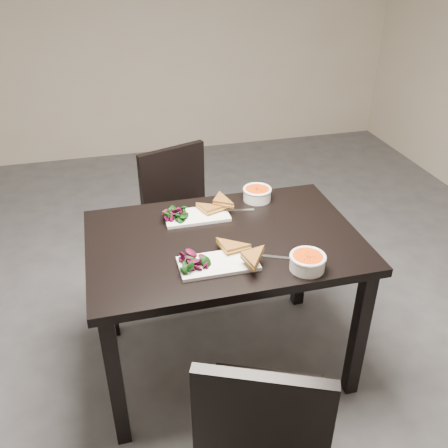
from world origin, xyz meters
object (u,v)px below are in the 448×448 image
at_px(table, 224,256).
at_px(chair_near, 263,427).
at_px(soup_bowl_near, 308,261).
at_px(soup_bowl_far, 257,193).
at_px(plate_far, 197,216).
at_px(plate_near, 218,264).
at_px(chair_far, 183,211).

height_order(table, chair_near, chair_near).
xyz_separation_m(table, soup_bowl_near, (0.26, -0.31, 0.14)).
height_order(chair_near, soup_bowl_far, chair_near).
relative_size(table, soup_bowl_far, 8.28).
height_order(soup_bowl_near, plate_far, soup_bowl_near).
height_order(soup_bowl_near, soup_bowl_far, same).
distance_m(soup_bowl_near, soup_bowl_far, 0.61).
distance_m(plate_near, soup_bowl_far, 0.60).
relative_size(plate_near, soup_bowl_near, 2.18).
height_order(chair_near, plate_far, chair_near).
bearing_deg(chair_far, chair_near, -110.03).
bearing_deg(chair_near, chair_far, 113.22).
distance_m(table, chair_near, 0.80).
bearing_deg(plate_far, plate_near, -89.19).
height_order(chair_far, soup_bowl_near, chair_far).
height_order(chair_far, plate_far, chair_far).
distance_m(table, soup_bowl_far, 0.42).
relative_size(chair_far, soup_bowl_far, 5.87).
xyz_separation_m(table, plate_far, (-0.08, 0.20, 0.11)).
relative_size(chair_near, soup_bowl_far, 5.87).
bearing_deg(soup_bowl_near, plate_far, 123.88).
xyz_separation_m(chair_far, soup_bowl_near, (0.32, -1.05, 0.30)).
bearing_deg(plate_far, soup_bowl_near, -56.12).
xyz_separation_m(chair_far, soup_bowl_far, (0.31, -0.44, 0.30)).
height_order(chair_near, soup_bowl_near, chair_near).
xyz_separation_m(chair_near, plate_near, (-0.01, 0.58, 0.27)).
xyz_separation_m(chair_near, soup_bowl_near, (0.33, 0.47, 0.30)).
bearing_deg(table, soup_bowl_far, 50.51).
relative_size(soup_bowl_near, plate_far, 0.49).
bearing_deg(plate_far, chair_near, -89.18).
bearing_deg(plate_far, table, -68.35).
xyz_separation_m(soup_bowl_near, plate_far, (-0.35, 0.51, -0.03)).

